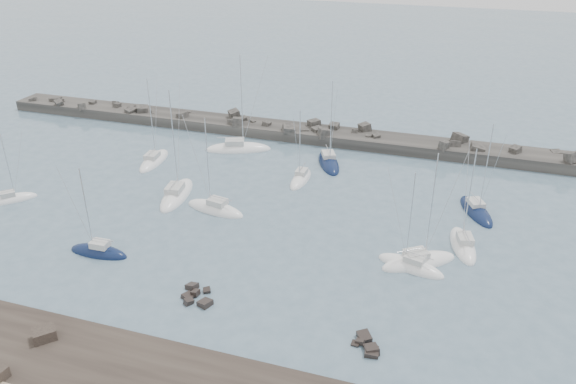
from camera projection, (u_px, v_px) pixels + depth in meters
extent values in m
plane|color=slate|center=(262.00, 257.00, 64.60)|extent=(400.00, 400.00, 0.00)
cube|color=#2A221D|center=(44.00, 334.00, 51.63)|extent=(2.58, 2.60, 1.08)
cube|color=black|center=(188.00, 297.00, 57.93)|extent=(1.55, 1.53, 0.95)
cube|color=black|center=(189.00, 302.00, 56.91)|extent=(1.18, 1.19, 0.90)
cube|color=black|center=(207.00, 291.00, 58.72)|extent=(1.01, 1.08, 0.81)
cube|color=black|center=(192.00, 288.00, 59.31)|extent=(1.44, 1.43, 1.25)
cube|color=black|center=(205.00, 305.00, 56.82)|extent=(1.65, 1.71, 1.29)
cube|color=black|center=(196.00, 293.00, 58.16)|extent=(0.84, 0.96, 0.76)
cube|color=black|center=(360.00, 341.00, 51.64)|extent=(0.91, 0.82, 0.58)
cube|color=black|center=(371.00, 354.00, 50.58)|extent=(1.49, 1.49, 1.24)
cube|color=black|center=(356.00, 345.00, 51.71)|extent=(0.83, 0.84, 0.85)
cube|color=black|center=(371.00, 351.00, 50.74)|extent=(1.77, 1.81, 1.15)
cube|color=black|center=(364.00, 338.00, 52.32)|extent=(1.68, 1.85, 1.24)
cube|color=#302E2B|center=(296.00, 136.00, 98.87)|extent=(115.00, 6.00, 3.20)
cube|color=#302E2B|center=(365.00, 128.00, 96.70)|extent=(2.77, 2.63, 2.01)
cube|color=#302E2B|center=(314.00, 124.00, 98.60)|extent=(2.83, 2.66, 1.92)
cube|color=#302E2B|center=(237.00, 122.00, 99.04)|extent=(2.19, 2.57, 1.93)
cube|color=#302E2B|center=(59.00, 104.00, 109.23)|extent=(2.13, 2.22, 1.87)
cube|color=#302E2B|center=(267.00, 125.00, 99.06)|extent=(1.67, 1.57, 1.44)
cube|color=#302E2B|center=(324.00, 134.00, 94.69)|extent=(2.65, 2.69, 2.17)
cube|color=#302E2B|center=(155.00, 114.00, 105.62)|extent=(2.01, 1.84, 1.40)
cube|color=#302E2B|center=(131.00, 112.00, 105.62)|extent=(2.37, 2.54, 1.70)
cube|color=#302E2B|center=(477.00, 149.00, 89.16)|extent=(2.53, 2.17, 1.94)
cube|color=#302E2B|center=(143.00, 111.00, 105.85)|extent=(3.00, 2.91, 2.11)
cube|color=#302E2B|center=(33.00, 100.00, 111.94)|extent=(2.08, 1.88, 1.53)
cube|color=#302E2B|center=(444.00, 146.00, 89.29)|extent=(1.99, 2.17, 1.92)
cube|color=#302E2B|center=(138.00, 114.00, 105.11)|extent=(1.39, 1.25, 0.94)
cube|color=#302E2B|center=(460.00, 138.00, 92.05)|extent=(3.12, 3.01, 2.02)
cube|color=#302E2B|center=(244.00, 119.00, 101.51)|extent=(1.84, 1.90, 1.02)
cube|color=#302E2B|center=(93.00, 103.00, 110.12)|extent=(1.23, 1.34, 1.29)
cube|color=#302E2B|center=(132.00, 108.00, 108.19)|extent=(1.30, 1.50, 1.06)
cube|color=#302E2B|center=(62.00, 101.00, 111.38)|extent=(1.66, 1.58, 1.23)
cube|color=#302E2B|center=(188.00, 113.00, 105.25)|extent=(1.39, 1.41, 0.82)
cube|color=#302E2B|center=(304.00, 132.00, 96.95)|extent=(1.83, 1.88, 1.20)
cube|color=#302E2B|center=(515.00, 150.00, 87.87)|extent=(2.15, 2.16, 1.49)
cube|color=#302E2B|center=(571.00, 158.00, 84.31)|extent=(2.35, 2.28, 1.97)
cube|color=#302E2B|center=(355.00, 133.00, 95.94)|extent=(1.26, 1.44, 1.49)
cube|color=#302E2B|center=(183.00, 117.00, 102.97)|extent=(2.38, 2.27, 1.98)
cube|color=#302E2B|center=(252.00, 123.00, 100.82)|extent=(1.53, 1.28, 1.28)
cube|color=#302E2B|center=(82.00, 107.00, 107.58)|extent=(2.19, 2.19, 1.78)
cube|color=#302E2B|center=(289.00, 129.00, 96.38)|extent=(2.92, 2.91, 1.89)
cube|color=#302E2B|center=(455.00, 145.00, 90.47)|extent=(2.01, 2.05, 1.81)
cube|color=#302E2B|center=(117.00, 106.00, 108.20)|extent=(1.57, 1.52, 1.30)
cube|color=#302E2B|center=(233.00, 123.00, 99.72)|extent=(1.85, 1.80, 1.62)
cube|color=#302E2B|center=(334.00, 127.00, 97.52)|extent=(1.80, 1.83, 1.68)
cube|color=#302E2B|center=(116.00, 103.00, 109.90)|extent=(1.07, 1.13, 1.13)
cube|color=#302E2B|center=(193.00, 115.00, 104.83)|extent=(1.44, 1.55, 1.05)
cube|color=#302E2B|center=(318.00, 130.00, 96.47)|extent=(2.60, 2.54, 1.25)
cube|color=#302E2B|center=(235.00, 115.00, 102.44)|extent=(2.95, 3.00, 2.22)
cube|color=#302E2B|center=(56.00, 101.00, 111.79)|extent=(2.10, 2.09, 1.54)
cube|color=#302E2B|center=(556.00, 154.00, 88.34)|extent=(1.86, 2.02, 1.12)
cube|color=#302E2B|center=(369.00, 137.00, 94.30)|extent=(0.97, 0.97, 1.03)
cube|color=#302E2B|center=(376.00, 136.00, 93.79)|extent=(1.62, 1.71, 1.03)
ellipsoid|color=white|center=(12.00, 200.00, 77.20)|extent=(6.05, 6.13, 1.84)
cube|color=beige|center=(8.00, 194.00, 76.57)|extent=(2.23, 2.24, 0.64)
cylinder|color=silver|center=(8.00, 165.00, 75.07)|extent=(0.11, 0.11, 8.87)
cylinder|color=silver|center=(3.00, 191.00, 76.11)|extent=(1.90, 1.95, 0.09)
ellipsoid|color=white|center=(154.00, 162.00, 89.09)|extent=(3.73, 9.33, 2.21)
cube|color=beige|center=(152.00, 155.00, 88.11)|extent=(2.08, 2.72, 0.68)
cylinder|color=silver|center=(151.00, 118.00, 86.54)|extent=(0.12, 0.12, 12.27)
cylinder|color=silver|center=(150.00, 153.00, 87.28)|extent=(0.47, 3.63, 0.10)
ellipsoid|color=#0F1B3E|center=(99.00, 253.00, 65.31)|extent=(7.36, 2.45, 2.14)
cube|color=beige|center=(100.00, 244.00, 64.64)|extent=(2.08, 1.52, 0.77)
cylinder|color=silver|center=(86.00, 208.00, 62.83)|extent=(0.13, 0.13, 9.86)
cylinder|color=silver|center=(103.00, 240.00, 64.19)|extent=(2.92, 0.18, 0.11)
ellipsoid|color=white|center=(177.00, 196.00, 78.40)|extent=(4.66, 10.64, 2.55)
cube|color=beige|center=(175.00, 188.00, 77.28)|extent=(2.47, 3.15, 0.80)
cylinder|color=silver|center=(174.00, 140.00, 75.52)|extent=(0.14, 0.14, 13.88)
cylinder|color=silver|center=(172.00, 185.00, 76.32)|extent=(0.72, 4.09, 0.11)
ellipsoid|color=white|center=(238.00, 150.00, 93.50)|extent=(11.38, 7.09, 2.59)
cube|color=beige|center=(235.00, 141.00, 92.80)|extent=(3.64, 3.15, 0.77)
cylinder|color=silver|center=(242.00, 101.00, 89.74)|extent=(0.13, 0.13, 14.71)
cylinder|color=silver|center=(230.00, 138.00, 92.44)|extent=(4.10, 1.68, 0.11)
ellipsoid|color=white|center=(215.00, 210.00, 74.71)|extent=(9.09, 4.30, 2.31)
cube|color=beige|center=(217.00, 202.00, 73.92)|extent=(2.73, 2.19, 0.76)
cylinder|color=silver|center=(208.00, 162.00, 71.92)|extent=(0.13, 0.13, 11.79)
cylinder|color=silver|center=(221.00, 198.00, 73.34)|extent=(3.45, 0.76, 0.11)
ellipsoid|color=white|center=(301.00, 180.00, 83.03)|extent=(2.42, 7.49, 2.02)
cube|color=beige|center=(302.00, 172.00, 82.81)|extent=(1.53, 2.11, 0.68)
cylinder|color=silver|center=(300.00, 144.00, 79.88)|extent=(0.12, 0.12, 10.06)
cylinder|color=silver|center=(303.00, 166.00, 82.96)|extent=(0.14, 2.98, 0.10)
ellipsoid|color=white|center=(419.00, 263.00, 63.51)|extent=(9.13, 7.64, 2.26)
cube|color=beige|center=(416.00, 254.00, 62.80)|extent=(3.17, 3.00, 0.70)
cylinder|color=silver|center=(432.00, 206.00, 60.49)|extent=(0.12, 0.12, 12.39)
cylinder|color=silver|center=(412.00, 250.00, 62.33)|extent=(3.05, 2.21, 0.10)
ellipsoid|color=#0F1B3E|center=(476.00, 212.00, 74.21)|extent=(5.99, 9.00, 2.08)
cube|color=beige|center=(476.00, 203.00, 74.05)|extent=(2.58, 2.93, 0.63)
cylinder|color=silver|center=(486.00, 168.00, 70.56)|extent=(0.11, 0.11, 11.69)
cylinder|color=silver|center=(475.00, 197.00, 74.33)|extent=(1.50, 3.20, 0.09)
ellipsoid|color=white|center=(410.00, 267.00, 62.77)|extent=(8.22, 4.55, 2.09)
cube|color=beige|center=(415.00, 259.00, 62.02)|extent=(2.56, 2.14, 0.70)
cylinder|color=silver|center=(411.00, 217.00, 60.31)|extent=(0.12, 0.12, 10.60)
cylinder|color=silver|center=(420.00, 255.00, 61.45)|extent=(3.04, 0.98, 0.10)
ellipsoid|color=white|center=(463.00, 246.00, 66.64)|extent=(4.55, 8.72, 2.28)
cube|color=beige|center=(465.00, 238.00, 65.66)|extent=(2.20, 2.68, 0.77)
cylinder|color=silver|center=(470.00, 194.00, 64.27)|extent=(0.13, 0.13, 11.26)
cylinder|color=silver|center=(467.00, 236.00, 64.82)|extent=(0.93, 3.26, 0.11)
ellipsoid|color=#0F1B3E|center=(329.00, 164.00, 88.38)|extent=(6.44, 9.63, 2.32)
cube|color=beige|center=(329.00, 155.00, 88.19)|extent=(2.77, 3.14, 0.73)
cylinder|color=silver|center=(331.00, 122.00, 84.47)|extent=(0.13, 0.13, 12.52)
cylinder|color=silver|center=(328.00, 149.00, 88.46)|extent=(1.62, 3.42, 0.10)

